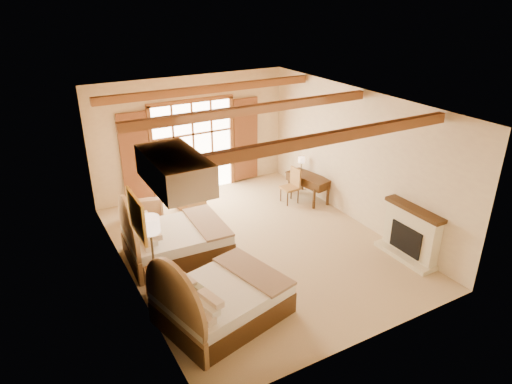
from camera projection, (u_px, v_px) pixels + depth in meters
floor at (255, 245)px, 10.18m from camera, size 7.00×7.00×0.00m
wall_back at (192, 135)px, 12.30m from camera, size 5.50×0.00×5.50m
wall_left at (124, 207)px, 8.29m from camera, size 0.00×7.00×7.00m
wall_right at (357, 157)px, 10.75m from camera, size 0.00×7.00×7.00m
ceiling at (255, 103)px, 8.86m from camera, size 7.00×7.00×0.00m
ceiling_beams at (255, 109)px, 8.91m from camera, size 5.39×4.60×0.18m
french_doors at (194, 148)px, 12.40m from camera, size 3.95×0.08×2.60m
fireplace at (410, 236)px, 9.54m from camera, size 0.46×1.40×1.16m
painting at (137, 216)px, 7.66m from camera, size 0.06×0.95×0.75m
canopy_valance at (175, 170)px, 6.30m from camera, size 0.70×1.40×0.45m
bed_near at (215, 300)px, 7.74m from camera, size 2.38×1.98×1.34m
bed_far at (170, 240)px, 9.57m from camera, size 2.12×1.64×1.35m
nightstand at (161, 285)px, 8.33m from camera, size 0.55×0.55×0.59m
floor_lamp at (150, 230)px, 7.90m from camera, size 0.35×0.35×1.67m
armchair at (147, 207)px, 11.15m from camera, size 0.94×0.96×0.71m
ottoman at (191, 201)px, 11.79m from camera, size 0.69×0.69×0.43m
desk at (308, 186)px, 12.26m from camera, size 0.77×1.32×0.67m
desk_chair at (290, 192)px, 12.09m from camera, size 0.43×0.43×0.94m
desk_lamp at (301, 160)px, 12.44m from camera, size 0.18×0.18×0.36m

